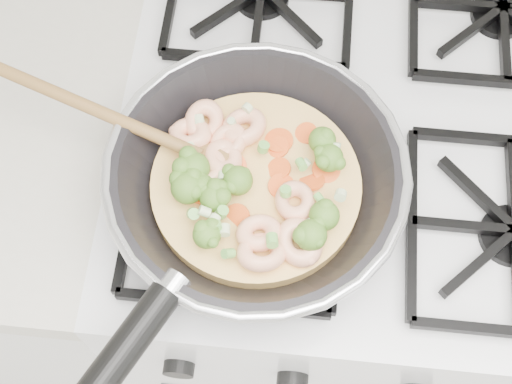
# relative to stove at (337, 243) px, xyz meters

# --- Properties ---
(stove) EXTENTS (0.60, 0.60, 0.92)m
(stove) POSITION_rel_stove_xyz_m (0.00, 0.00, 0.00)
(stove) COLOR white
(stove) RESTS_ON ground
(skillet) EXTENTS (0.47, 0.45, 0.09)m
(skillet) POSITION_rel_stove_xyz_m (-0.13, -0.14, 0.50)
(skillet) COLOR black
(skillet) RESTS_ON stove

